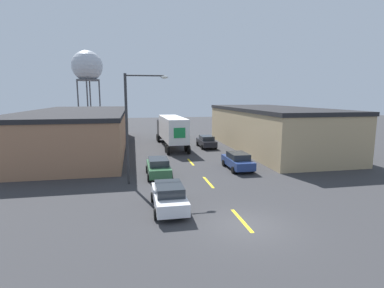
# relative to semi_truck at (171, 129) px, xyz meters

# --- Properties ---
(ground_plane) EXTENTS (160.00, 160.00, 0.00)m
(ground_plane) POSITION_rel_semi_truck_xyz_m (0.77, -25.14, -2.38)
(ground_plane) COLOR #333335
(road_centerline) EXTENTS (0.20, 17.84, 0.01)m
(road_centerline) POSITION_rel_semi_truck_xyz_m (0.77, -17.07, -2.38)
(road_centerline) COLOR yellow
(road_centerline) RESTS_ON ground_plane
(warehouse_left) EXTENTS (11.51, 29.04, 4.88)m
(warehouse_left) POSITION_rel_semi_truck_xyz_m (-11.64, 0.38, 0.06)
(warehouse_left) COLOR #9E7051
(warehouse_left) RESTS_ON ground_plane
(warehouse_right) EXTENTS (9.44, 23.27, 5.25)m
(warehouse_right) POSITION_rel_semi_truck_xyz_m (12.14, -4.21, 0.25)
(warehouse_right) COLOR tan
(warehouse_right) RESTS_ON ground_plane
(semi_truck) EXTENTS (3.03, 12.94, 4.03)m
(semi_truck) POSITION_rel_semi_truck_xyz_m (0.00, 0.00, 0.00)
(semi_truck) COLOR black
(semi_truck) RESTS_ON ground_plane
(parked_car_right_far) EXTENTS (1.99, 4.52, 1.55)m
(parked_car_right_far) POSITION_rel_semi_truck_xyz_m (4.44, -1.48, -1.58)
(parked_car_right_far) COLOR black
(parked_car_right_far) RESTS_ON ground_plane
(parked_car_left_far) EXTENTS (1.99, 4.52, 1.55)m
(parked_car_left_far) POSITION_rel_semi_truck_xyz_m (-2.90, -14.53, -1.58)
(parked_car_left_far) COLOR #2D5B38
(parked_car_left_far) RESTS_ON ground_plane
(parked_car_left_near) EXTENTS (1.99, 4.52, 1.55)m
(parked_car_left_near) POSITION_rel_semi_truck_xyz_m (-2.90, -22.05, -1.58)
(parked_car_left_near) COLOR silver
(parked_car_left_near) RESTS_ON ground_plane
(parked_car_right_mid) EXTENTS (1.99, 4.52, 1.55)m
(parked_car_right_mid) POSITION_rel_semi_truck_xyz_m (4.44, -13.50, -1.58)
(parked_car_right_mid) COLOR navy
(parked_car_right_mid) RESTS_ON ground_plane
(water_tower) EXTENTS (6.11, 6.11, 15.70)m
(water_tower) POSITION_rel_semi_truck_xyz_m (-13.67, 25.97, 10.08)
(water_tower) COLOR #47474C
(water_tower) RESTS_ON ground_plane
(street_lamp) EXTENTS (3.25, 0.32, 8.30)m
(street_lamp) POSITION_rel_semi_truck_xyz_m (-4.94, -16.23, 2.49)
(street_lamp) COLOR #2D2D30
(street_lamp) RESTS_ON ground_plane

